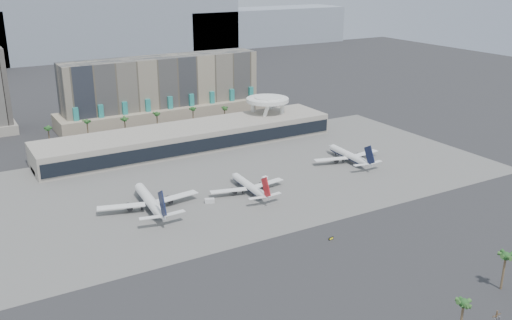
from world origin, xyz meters
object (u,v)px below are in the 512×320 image
airliner_left (150,201)px  airliner_centre (249,186)px  service_vehicle_b (265,178)px  airliner_right (349,156)px  service_vehicle_a (210,201)px  taxiway_sign (331,238)px

airliner_left → airliner_centre: size_ratio=1.20×
airliner_centre → service_vehicle_b: (14.70, 10.79, -2.52)m
airliner_left → airliner_right: (111.85, 6.07, -0.42)m
airliner_right → airliner_left: bearing=-173.4°
airliner_centre → airliner_right: size_ratio=0.93×
airliner_centre → service_vehicle_b: size_ratio=12.44×
service_vehicle_a → airliner_centre: bearing=23.9°
taxiway_sign → airliner_right: bearing=38.3°
airliner_right → service_vehicle_b: (-51.70, -0.22, -2.76)m
taxiway_sign → service_vehicle_a: bearing=105.4°
service_vehicle_a → service_vehicle_b: service_vehicle_a is taller
airliner_right → taxiway_sign: airliner_right is taller
service_vehicle_b → airliner_centre: bearing=-163.3°
service_vehicle_a → airliner_left: bearing=-175.0°
service_vehicle_a → taxiway_sign: 59.96m
taxiway_sign → service_vehicle_b: bearing=72.0°
airliner_left → taxiway_sign: airliner_left is taller
airliner_right → service_vehicle_a: (-87.08, -12.56, -2.53)m
airliner_right → service_vehicle_a: size_ratio=9.81×
service_vehicle_b → taxiway_sign: service_vehicle_b is taller
service_vehicle_a → service_vehicle_b: (35.39, 12.34, -0.23)m
airliner_centre → airliner_right: 67.30m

